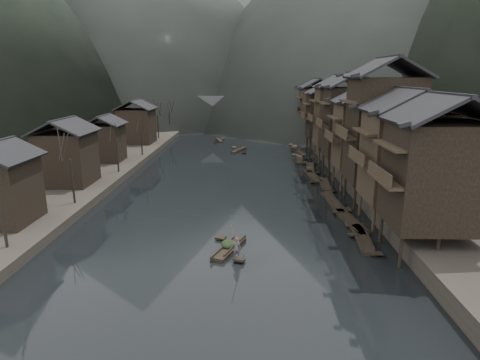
{
  "coord_description": "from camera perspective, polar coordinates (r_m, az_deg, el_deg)",
  "views": [
    {
      "loc": [
        2.62,
        -38.97,
        14.38
      ],
      "look_at": [
        1.44,
        6.34,
        2.5
      ],
      "focal_mm": 30.0,
      "sensor_mm": 36.0,
      "label": 1
    }
  ],
  "objects": [
    {
      "name": "water",
      "position": [
        41.62,
        -2.22,
        -5.54
      ],
      "size": [
        300.0,
        300.0,
        0.0
      ],
      "primitive_type": "plane",
      "color": "black",
      "rests_on": "ground"
    },
    {
      "name": "hero_sampan",
      "position": [
        34.41,
        -1.56,
        -9.65
      ],
      "size": [
        2.86,
        5.41,
        0.44
      ],
      "color": "black",
      "rests_on": "water"
    },
    {
      "name": "moored_sampans",
      "position": [
        64.79,
        9.86,
        1.83
      ],
      "size": [
        3.59,
        66.37,
        0.47
      ],
      "color": "black",
      "rests_on": "water"
    },
    {
      "name": "bare_trees",
      "position": [
        65.38,
        -16.11,
        6.94
      ],
      "size": [
        3.6,
        73.12,
        7.2
      ],
      "color": "black",
      "rests_on": "left_bank"
    },
    {
      "name": "stilt_houses",
      "position": [
        60.09,
        15.8,
        8.92
      ],
      "size": [
        9.0,
        67.6,
        16.54
      ],
      "color": "black",
      "rests_on": "ground"
    },
    {
      "name": "stone_bridge",
      "position": [
        111.39,
        0.14,
        9.91
      ],
      "size": [
        40.0,
        6.0,
        9.0
      ],
      "color": "#4C4C4F",
      "rests_on": "ground"
    },
    {
      "name": "boatman",
      "position": [
        32.31,
        -0.49,
        -9.17
      ],
      "size": [
        0.64,
        0.43,
        1.74
      ],
      "primitive_type": "imported",
      "rotation": [
        0.0,
        0.0,
        3.12
      ],
      "color": "#57575A",
      "rests_on": "hero_sampan"
    },
    {
      "name": "midriver_boats",
      "position": [
        84.13,
        -1.51,
        4.98
      ],
      "size": [
        7.48,
        17.84,
        0.45
      ],
      "color": "black",
      "rests_on": "water"
    },
    {
      "name": "bamboo_pole",
      "position": [
        31.23,
        -0.14,
        -4.26
      ],
      "size": [
        1.27,
        2.09,
        4.11
      ],
      "primitive_type": "cylinder",
      "rotation": [
        0.52,
        0.0,
        -0.53
      ],
      "color": "#8C7A51",
      "rests_on": "boatman"
    },
    {
      "name": "cargo_heap",
      "position": [
        34.39,
        -1.7,
        -8.58
      ],
      "size": [
        1.2,
        1.57,
        0.72
      ],
      "primitive_type": "ellipsoid",
      "color": "black",
      "rests_on": "hero_sampan"
    },
    {
      "name": "right_bank",
      "position": [
        86.41,
        23.55,
        4.49
      ],
      "size": [
        40.0,
        200.0,
        1.8
      ],
      "primitive_type": "cube",
      "color": "#2D2823",
      "rests_on": "ground"
    },
    {
      "name": "left_houses",
      "position": [
        64.04,
        -19.8,
        6.0
      ],
      "size": [
        8.1,
        53.2,
        8.73
      ],
      "color": "black",
      "rests_on": "left_bank"
    },
    {
      "name": "left_bank",
      "position": [
        88.55,
        -23.75,
        4.49
      ],
      "size": [
        40.0,
        200.0,
        1.2
      ],
      "primitive_type": "cube",
      "color": "#2D2823",
      "rests_on": "ground"
    }
  ]
}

